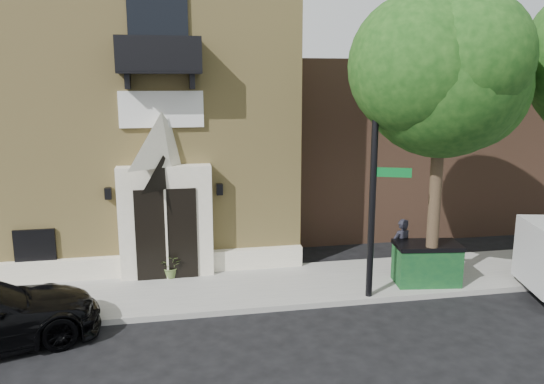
# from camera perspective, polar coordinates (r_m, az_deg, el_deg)

# --- Properties ---
(ground) EXTENTS (120.00, 120.00, 0.00)m
(ground) POSITION_cam_1_polar(r_m,az_deg,el_deg) (13.39, -6.66, -13.23)
(ground) COLOR black
(ground) RESTS_ON ground
(sidewalk) EXTENTS (42.00, 3.00, 0.15)m
(sidewalk) POSITION_cam_1_polar(r_m,az_deg,el_deg) (14.82, -3.20, -10.31)
(sidewalk) COLOR gray
(sidewalk) RESTS_ON ground
(church) EXTENTS (12.20, 11.01, 9.30)m
(church) POSITION_cam_1_polar(r_m,az_deg,el_deg) (20.22, -17.29, 8.38)
(church) COLOR tan
(church) RESTS_ON ground
(neighbour_building) EXTENTS (18.00, 8.00, 6.40)m
(neighbour_building) POSITION_cam_1_polar(r_m,az_deg,el_deg) (24.81, 20.31, 5.37)
(neighbour_building) COLOR brown
(neighbour_building) RESTS_ON ground
(street_tree_left) EXTENTS (4.97, 4.38, 7.77)m
(street_tree_left) POSITION_cam_1_polar(r_m,az_deg,el_deg) (14.21, 18.19, 12.10)
(street_tree_left) COLOR #38281C
(street_tree_left) RESTS_ON sidewalk
(street_sign) EXTENTS (0.96, 1.23, 6.37)m
(street_sign) POSITION_cam_1_polar(r_m,az_deg,el_deg) (13.49, 10.93, 1.79)
(street_sign) COLOR black
(street_sign) RESTS_ON sidewalk
(fire_hydrant) EXTENTS (0.48, 0.39, 0.85)m
(fire_hydrant) POSITION_cam_1_polar(r_m,az_deg,el_deg) (15.61, 18.48, -7.83)
(fire_hydrant) COLOR #B21C00
(fire_hydrant) RESTS_ON sidewalk
(dumpster) EXTENTS (1.88, 1.23, 1.15)m
(dumpster) POSITION_cam_1_polar(r_m,az_deg,el_deg) (15.38, 16.29, -7.34)
(dumpster) COLOR #103C1E
(dumpster) RESTS_ON sidewalk
(planter) EXTENTS (0.72, 0.67, 0.68)m
(planter) POSITION_cam_1_polar(r_m,az_deg,el_deg) (15.53, -10.76, -7.83)
(planter) COLOR #5C7439
(planter) RESTS_ON sidewalk
(pedestrian_near) EXTENTS (0.70, 0.55, 1.69)m
(pedestrian_near) POSITION_cam_1_polar(r_m,az_deg,el_deg) (15.68, 13.71, -5.82)
(pedestrian_near) COLOR black
(pedestrian_near) RESTS_ON sidewalk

